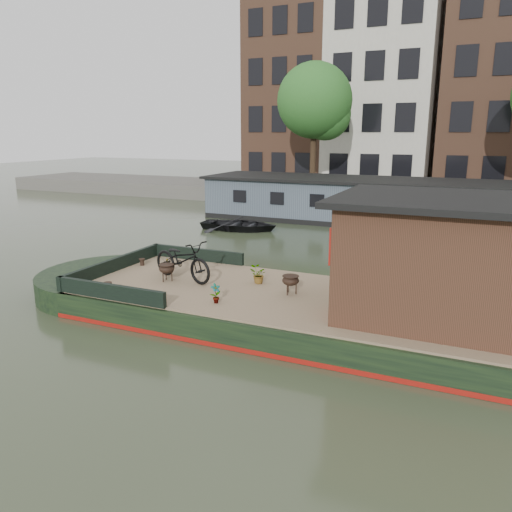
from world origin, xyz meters
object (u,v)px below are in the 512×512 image
at_px(potted_plant_a, 216,293).
at_px(brazier_front, 291,285).
at_px(dinghy, 239,222).
at_px(cabin, 435,256).
at_px(bicycle, 183,260).
at_px(brazier_rear, 167,273).

bearing_deg(potted_plant_a, brazier_front, 45.32).
bearing_deg(dinghy, potted_plant_a, -161.43).
bearing_deg(cabin, potted_plant_a, -164.68).
distance_m(potted_plant_a, dinghy, 11.87).
height_order(potted_plant_a, brazier_front, potted_plant_a).
bearing_deg(bicycle, potted_plant_a, -111.69).
distance_m(bicycle, potted_plant_a, 2.07).
height_order(cabin, bicycle, cabin).
distance_m(cabin, brazier_front, 3.25).
distance_m(brazier_front, dinghy, 11.32).
bearing_deg(bicycle, brazier_front, -73.54).
xyz_separation_m(cabin, brazier_front, (-3.09, 0.09, -1.01)).
distance_m(brazier_rear, dinghy, 10.29).
height_order(bicycle, dinghy, bicycle).
distance_m(potted_plant_a, brazier_front, 1.80).
relative_size(brazier_rear, dinghy, 0.12).
distance_m(bicycle, brazier_rear, 0.50).
xyz_separation_m(bicycle, brazier_front, (2.89, 0.03, -0.30)).
relative_size(bicycle, brazier_rear, 4.53).
distance_m(cabin, brazier_rear, 6.38).
relative_size(brazier_front, brazier_rear, 1.02).
bearing_deg(cabin, brazier_rear, -178.09).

